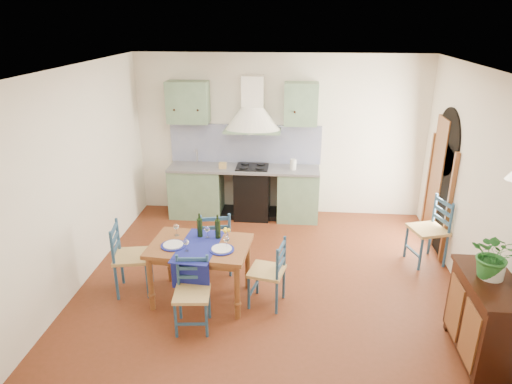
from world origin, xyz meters
TOP-DOWN VIEW (x-y plane):
  - floor at (0.00, 0.00)m, footprint 5.00×5.00m
  - back_wall at (-0.47, 2.29)m, footprint 5.00×0.96m
  - right_wall at (2.50, 0.28)m, footprint 0.26×5.00m
  - left_wall at (-2.50, 0.00)m, footprint 0.04×5.00m
  - ceiling at (0.00, 0.00)m, footprint 5.00×5.00m
  - dining_table at (-0.84, -0.41)m, footprint 1.26×0.96m
  - chair_near at (-0.83, -0.96)m, footprint 0.44×0.44m
  - chair_far at (-0.78, 0.26)m, footprint 0.53×0.53m
  - chair_left at (-1.78, -0.31)m, footprint 0.52×0.52m
  - chair_right at (0.01, -0.45)m, footprint 0.48×0.48m
  - chair_spare at (2.23, 0.81)m, footprint 0.58×0.58m
  - sideboard at (2.26, -1.21)m, footprint 0.50×1.05m
  - potted_plant at (2.25, -1.14)m, footprint 0.55×0.52m

SIDE VIEW (x-z plane):
  - floor at x=0.00m, z-range 0.00..0.00m
  - chair_near at x=-0.83m, z-range 0.01..0.87m
  - chair_right at x=0.01m, z-range 0.01..0.89m
  - chair_far at x=-0.78m, z-range 0.02..0.96m
  - chair_left at x=-1.78m, z-range 0.02..0.97m
  - chair_spare at x=2.23m, z-range 0.02..1.00m
  - sideboard at x=2.26m, z-range 0.04..0.98m
  - dining_table at x=-0.84m, z-range 0.14..1.22m
  - back_wall at x=-0.47m, z-range -0.35..2.45m
  - potted_plant at x=2.25m, z-range 0.94..1.42m
  - right_wall at x=2.50m, z-range -0.06..2.74m
  - left_wall at x=-2.50m, z-range 0.00..2.80m
  - ceiling at x=0.00m, z-range 2.80..2.81m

